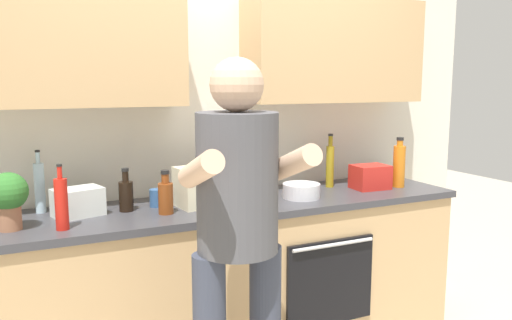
% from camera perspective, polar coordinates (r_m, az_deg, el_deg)
% --- Properties ---
extents(back_wall_unit, '(4.00, 0.38, 2.50)m').
position_cam_1_polar(back_wall_unit, '(3.08, -5.22, 7.27)').
color(back_wall_unit, silver).
rests_on(back_wall_unit, ground).
extents(counter, '(2.84, 0.67, 0.90)m').
position_cam_1_polar(counter, '(3.04, -3.04, -13.03)').
color(counter, tan).
rests_on(counter, ground).
extents(person_standing, '(0.49, 0.45, 1.68)m').
position_cam_1_polar(person_standing, '(2.13, -2.03, -7.18)').
color(person_standing, '#383D4C').
rests_on(person_standing, ground).
extents(bottle_soy, '(0.08, 0.08, 0.23)m').
position_cam_1_polar(bottle_soy, '(2.78, -14.38, -3.78)').
color(bottle_soy, black).
rests_on(bottle_soy, counter).
extents(bottle_juice, '(0.08, 0.08, 0.33)m').
position_cam_1_polar(bottle_juice, '(3.43, 15.76, -0.56)').
color(bottle_juice, orange).
rests_on(bottle_juice, counter).
extents(bottle_hotsauce, '(0.06, 0.06, 0.31)m').
position_cam_1_polar(bottle_hotsauce, '(2.51, -21.00, -4.54)').
color(bottle_hotsauce, red).
rests_on(bottle_hotsauce, counter).
extents(bottle_vinegar, '(0.08, 0.08, 0.23)m').
position_cam_1_polar(bottle_vinegar, '(2.67, -10.10, -4.02)').
color(bottle_vinegar, brown).
rests_on(bottle_vinegar, counter).
extents(bottle_wine, '(0.07, 0.07, 0.33)m').
position_cam_1_polar(bottle_wine, '(2.84, 0.77, -2.10)').
color(bottle_wine, '#471419').
rests_on(bottle_wine, counter).
extents(bottle_water, '(0.05, 0.05, 0.33)m').
position_cam_1_polar(bottle_water, '(2.88, -23.11, -2.78)').
color(bottle_water, silver).
rests_on(bottle_water, counter).
extents(bottle_oil, '(0.05, 0.05, 0.35)m').
position_cam_1_polar(bottle_oil, '(3.33, 8.31, -0.51)').
color(bottle_oil, olive).
rests_on(bottle_oil, counter).
extents(cup_tea, '(0.07, 0.07, 0.10)m').
position_cam_1_polar(cup_tea, '(2.85, -11.12, -4.20)').
color(cup_tea, '#33598C').
rests_on(cup_tea, counter).
extents(mixing_bowl, '(0.22, 0.22, 0.09)m').
position_cam_1_polar(mixing_bowl, '(3.01, 5.12, -3.46)').
color(mixing_bowl, silver).
rests_on(mixing_bowl, counter).
extents(knife_block, '(0.10, 0.14, 0.29)m').
position_cam_1_polar(knife_block, '(2.97, -2.19, -2.16)').
color(knife_block, brown).
rests_on(knife_block, counter).
extents(potted_herb, '(0.18, 0.18, 0.27)m').
position_cam_1_polar(potted_herb, '(2.59, -26.03, -3.65)').
color(potted_herb, '#9E6647').
rests_on(potted_herb, counter).
extents(grocery_bag_crisps, '(0.23, 0.18, 0.15)m').
position_cam_1_polar(grocery_bag_crisps, '(3.34, 12.69, -1.87)').
color(grocery_bag_crisps, red).
rests_on(grocery_bag_crisps, counter).
extents(grocery_bag_rice, '(0.23, 0.23, 0.22)m').
position_cam_1_polar(grocery_bag_rice, '(2.81, -6.67, -3.02)').
color(grocery_bag_rice, beige).
rests_on(grocery_bag_rice, counter).
extents(grocery_bag_produce, '(0.27, 0.21, 0.14)m').
position_cam_1_polar(grocery_bag_produce, '(2.75, -19.35, -4.48)').
color(grocery_bag_produce, silver).
rests_on(grocery_bag_produce, counter).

